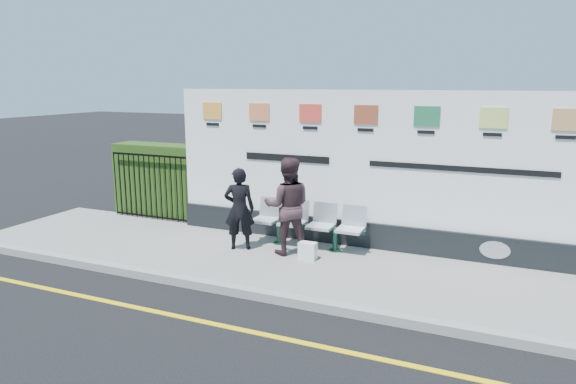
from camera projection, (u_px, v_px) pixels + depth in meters
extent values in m
plane|color=black|center=(250.00, 332.00, 6.83)|extent=(80.00, 80.00, 0.00)
cube|color=gray|center=(315.00, 267.00, 9.07)|extent=(14.00, 3.00, 0.12)
cube|color=gray|center=(280.00, 298.00, 7.72)|extent=(14.00, 0.18, 0.14)
cube|color=yellow|center=(250.00, 332.00, 6.83)|extent=(14.00, 0.10, 0.01)
cube|color=black|center=(363.00, 233.00, 10.02)|extent=(8.00, 0.30, 0.50)
cube|color=white|center=(366.00, 157.00, 9.70)|extent=(8.00, 0.14, 2.50)
cube|color=#274514|center=(162.00, 180.00, 12.26)|extent=(2.35, 0.70, 1.70)
imported|color=black|center=(239.00, 209.00, 9.71)|extent=(0.68, 0.57, 1.58)
imported|color=#3A252A|center=(288.00, 206.00, 9.43)|extent=(1.08, 0.97, 1.81)
cube|color=black|center=(293.00, 217.00, 9.96)|extent=(0.26, 0.14, 0.19)
cube|color=white|center=(308.00, 251.00, 9.25)|extent=(0.31, 0.19, 0.31)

